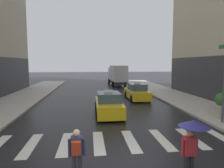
{
  "coord_description": "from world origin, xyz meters",
  "views": [
    {
      "loc": [
        -1.17,
        -5.97,
        3.7
      ],
      "look_at": [
        0.44,
        8.0,
        2.23
      ],
      "focal_mm": 31.6,
      "sensor_mm": 36.0,
      "label": 1
    }
  ],
  "objects_px": {
    "box_truck": "(117,74)",
    "pedestrian_with_umbrella": "(192,134)",
    "taxi_lead": "(109,105)",
    "planter_near_corner": "(222,106)",
    "pedestrian_with_backpack": "(77,151)",
    "taxi_second": "(137,92)"
  },
  "relations": [
    {
      "from": "taxi_second",
      "to": "pedestrian_with_backpack",
      "type": "distance_m",
      "value": 14.76
    },
    {
      "from": "planter_near_corner",
      "to": "taxi_lead",
      "type": "bearing_deg",
      "value": 164.61
    },
    {
      "from": "pedestrian_with_backpack",
      "to": "taxi_lead",
      "type": "bearing_deg",
      "value": 77.42
    },
    {
      "from": "pedestrian_with_umbrella",
      "to": "planter_near_corner",
      "type": "distance_m",
      "value": 8.48
    },
    {
      "from": "taxi_lead",
      "to": "pedestrian_with_umbrella",
      "type": "xyz_separation_m",
      "value": [
        1.82,
        -8.39,
        0.79
      ]
    },
    {
      "from": "box_truck",
      "to": "taxi_lead",
      "type": "bearing_deg",
      "value": -100.03
    },
    {
      "from": "taxi_lead",
      "to": "pedestrian_with_umbrella",
      "type": "relative_size",
      "value": 2.35
    },
    {
      "from": "pedestrian_with_umbrella",
      "to": "taxi_lead",
      "type": "bearing_deg",
      "value": 102.26
    },
    {
      "from": "taxi_lead",
      "to": "pedestrian_with_backpack",
      "type": "xyz_separation_m",
      "value": [
        -1.79,
        -8.0,
        0.25
      ]
    },
    {
      "from": "taxi_lead",
      "to": "planter_near_corner",
      "type": "relative_size",
      "value": 2.84
    },
    {
      "from": "taxi_second",
      "to": "box_truck",
      "type": "bearing_deg",
      "value": 90.8
    },
    {
      "from": "box_truck",
      "to": "pedestrian_with_backpack",
      "type": "relative_size",
      "value": 4.61
    },
    {
      "from": "pedestrian_with_umbrella",
      "to": "box_truck",
      "type": "bearing_deg",
      "value": 86.83
    },
    {
      "from": "taxi_second",
      "to": "planter_near_corner",
      "type": "relative_size",
      "value": 2.86
    },
    {
      "from": "taxi_lead",
      "to": "planter_near_corner",
      "type": "distance_m",
      "value": 7.68
    },
    {
      "from": "box_truck",
      "to": "pedestrian_with_umbrella",
      "type": "relative_size",
      "value": 3.92
    },
    {
      "from": "taxi_second",
      "to": "box_truck",
      "type": "distance_m",
      "value": 13.11
    },
    {
      "from": "taxi_second",
      "to": "pedestrian_with_umbrella",
      "type": "distance_m",
      "value": 14.28
    },
    {
      "from": "box_truck",
      "to": "pedestrian_with_umbrella",
      "type": "height_order",
      "value": "box_truck"
    },
    {
      "from": "taxi_lead",
      "to": "pedestrian_with_backpack",
      "type": "distance_m",
      "value": 8.2
    },
    {
      "from": "taxi_second",
      "to": "pedestrian_with_umbrella",
      "type": "height_order",
      "value": "pedestrian_with_umbrella"
    },
    {
      "from": "taxi_lead",
      "to": "planter_near_corner",
      "type": "xyz_separation_m",
      "value": [
        7.4,
        -2.04,
        0.15
      ]
    }
  ]
}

